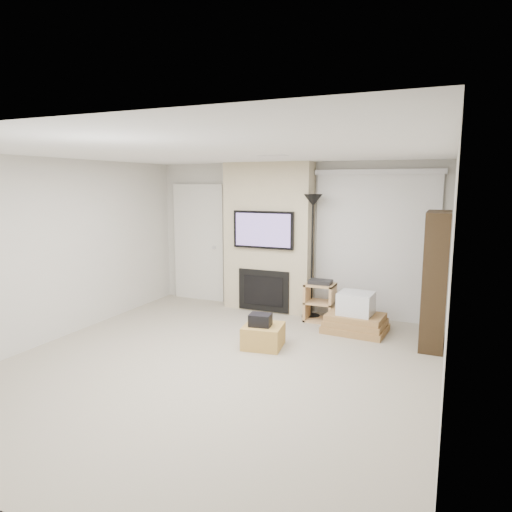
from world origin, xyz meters
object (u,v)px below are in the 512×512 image
at_px(floor_lamp, 313,221).
at_px(bookshelf, 435,280).
at_px(av_stand, 320,299).
at_px(box_stack, 356,317).
at_px(ottoman, 263,336).

relative_size(floor_lamp, bookshelf, 1.10).
bearing_deg(av_stand, floor_lamp, 143.37).
distance_m(floor_lamp, bookshelf, 2.08).
bearing_deg(av_stand, box_stack, -27.10).
height_order(floor_lamp, bookshelf, floor_lamp).
bearing_deg(ottoman, bookshelf, 24.77).
relative_size(ottoman, floor_lamp, 0.25).
relative_size(av_stand, bookshelf, 0.37).
relative_size(ottoman, bookshelf, 0.28).
relative_size(box_stack, bookshelf, 0.52).
height_order(box_stack, bookshelf, bookshelf).
distance_m(floor_lamp, av_stand, 1.24).
bearing_deg(bookshelf, floor_lamp, 161.66).
distance_m(floor_lamp, box_stack, 1.63).
height_order(ottoman, av_stand, av_stand).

